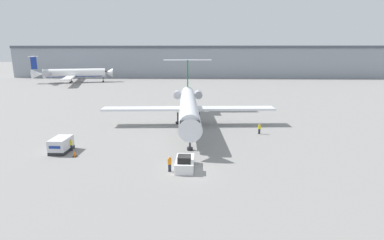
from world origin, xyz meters
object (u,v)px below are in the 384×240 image
object	(u,v)px
luggage_cart	(61,145)
worker_by_wing	(259,129)
airplane_main	(189,105)
traffic_cone_left	(75,154)
worker_near_tug	(170,164)
worker_on_apron	(71,145)
pushback_tug	(185,163)
airplane_parked_far_left	(73,73)

from	to	relation	value
luggage_cart	worker_by_wing	bearing A→B (deg)	19.17
airplane_main	traffic_cone_left	xyz separation A→B (m)	(-13.71, -16.82, -3.27)
worker_near_tug	worker_on_apron	size ratio (longest dim) A/B	1.10
airplane_main	luggage_cart	xyz separation A→B (m)	(-16.21, -15.10, -2.70)
worker_near_tug	worker_by_wing	world-z (taller)	worker_near_tug
luggage_cart	pushback_tug	bearing A→B (deg)	-17.38
pushback_tug	airplane_parked_far_left	world-z (taller)	airplane_parked_far_left
luggage_cart	worker_by_wing	xyz separation A→B (m)	(27.86, 9.68, -0.08)
airplane_main	airplane_parked_far_left	xyz separation A→B (m)	(-51.03, 70.16, 0.07)
pushback_tug	luggage_cart	distance (m)	17.51
worker_by_wing	traffic_cone_left	xyz separation A→B (m)	(-25.36, -11.40, -0.49)
airplane_main	pushback_tug	distance (m)	20.55
pushback_tug	traffic_cone_left	bearing A→B (deg)	166.13
luggage_cart	worker_near_tug	xyz separation A→B (m)	(15.08, -6.11, -0.01)
airplane_main	worker_on_apron	distance (m)	21.22
worker_by_wing	worker_on_apron	xyz separation A→B (m)	(-26.79, -9.19, -0.04)
airplane_parked_far_left	airplane_main	bearing A→B (deg)	-53.97
pushback_tug	worker_near_tug	bearing A→B (deg)	-151.72
airplane_main	traffic_cone_left	size ratio (longest dim) A/B	40.49
worker_on_apron	traffic_cone_left	size ratio (longest dim) A/B	1.97
luggage_cart	airplane_parked_far_left	distance (m)	92.14
worker_on_apron	airplane_parked_far_left	bearing A→B (deg)	112.95
airplane_parked_far_left	traffic_cone_left	bearing A→B (deg)	-66.78
airplane_main	traffic_cone_left	distance (m)	21.94
airplane_main	worker_by_wing	xyz separation A→B (m)	(11.65, -5.42, -2.78)
airplane_main	airplane_parked_far_left	world-z (taller)	airplane_main
worker_by_wing	airplane_parked_far_left	bearing A→B (deg)	129.67
airplane_parked_far_left	worker_on_apron	bearing A→B (deg)	-67.05
luggage_cart	traffic_cone_left	distance (m)	3.08
airplane_main	airplane_parked_far_left	bearing A→B (deg)	126.03
pushback_tug	traffic_cone_left	size ratio (longest dim) A/B	4.96
pushback_tug	worker_on_apron	size ratio (longest dim) A/B	2.52
worker_near_tug	traffic_cone_left	world-z (taller)	worker_near_tug
worker_by_wing	luggage_cart	bearing A→B (deg)	-160.83
airplane_main	worker_near_tug	xyz separation A→B (m)	(-1.13, -21.20, -2.71)
airplane_parked_far_left	worker_near_tug	bearing A→B (deg)	-61.36
worker_by_wing	traffic_cone_left	bearing A→B (deg)	-155.80
pushback_tug	worker_on_apron	xyz separation A→B (m)	(-15.64, 5.72, 0.16)
pushback_tug	worker_by_wing	size ratio (longest dim) A/B	2.42
luggage_cart	airplane_parked_far_left	world-z (taller)	airplane_parked_far_left
luggage_cart	worker_on_apron	bearing A→B (deg)	24.75
airplane_main	airplane_parked_far_left	size ratio (longest dim) A/B	0.89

